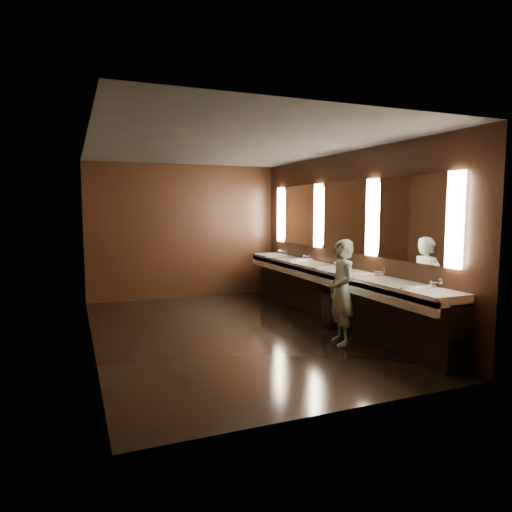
% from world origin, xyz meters
% --- Properties ---
extents(floor, '(6.00, 6.00, 0.00)m').
position_xyz_m(floor, '(0.00, 0.00, 0.00)').
color(floor, black).
rests_on(floor, ground).
extents(ceiling, '(4.00, 6.00, 0.02)m').
position_xyz_m(ceiling, '(0.00, 0.00, 2.80)').
color(ceiling, '#2D2D2B').
rests_on(ceiling, wall_back).
extents(wall_back, '(4.00, 0.02, 2.80)m').
position_xyz_m(wall_back, '(0.00, 3.00, 1.40)').
color(wall_back, black).
rests_on(wall_back, floor).
extents(wall_front, '(4.00, 0.02, 2.80)m').
position_xyz_m(wall_front, '(0.00, -3.00, 1.40)').
color(wall_front, black).
rests_on(wall_front, floor).
extents(wall_left, '(0.02, 6.00, 2.80)m').
position_xyz_m(wall_left, '(-2.00, 0.00, 1.40)').
color(wall_left, black).
rests_on(wall_left, floor).
extents(wall_right, '(0.02, 6.00, 2.80)m').
position_xyz_m(wall_right, '(2.00, 0.00, 1.40)').
color(wall_right, black).
rests_on(wall_right, floor).
extents(sink_counter, '(0.55, 5.40, 1.01)m').
position_xyz_m(sink_counter, '(1.79, 0.00, 0.50)').
color(sink_counter, black).
rests_on(sink_counter, floor).
extents(mirror_band, '(0.06, 5.03, 1.15)m').
position_xyz_m(mirror_band, '(1.98, -0.00, 1.75)').
color(mirror_band, '#FFE2C3').
rests_on(mirror_band, wall_right).
extents(person, '(0.43, 0.58, 1.46)m').
position_xyz_m(person, '(1.22, -1.18, 0.73)').
color(person, '#7FB9BE').
rests_on(person, floor).
extents(trash_bin, '(0.44, 0.44, 0.57)m').
position_xyz_m(trash_bin, '(1.58, -0.40, 0.28)').
color(trash_bin, black).
rests_on(trash_bin, floor).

